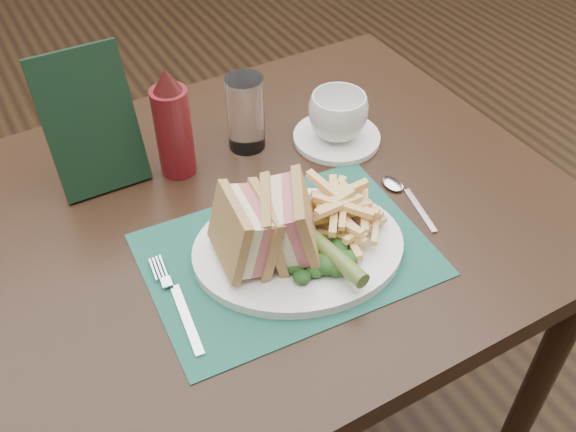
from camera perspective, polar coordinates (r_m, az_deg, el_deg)
The scene contains 16 objects.
floor at distance 1.86m, azimuth -8.59°, elevation -7.09°, with size 7.00×7.00×0.00m, color black.
table_main at distance 1.27m, azimuth -1.27°, elevation -11.32°, with size 0.90×0.75×0.75m, color black, non-canonical shape.
placemat at distance 0.91m, azimuth -0.07°, elevation -3.44°, with size 0.39×0.28×0.00m, color #195245.
plate at distance 0.91m, azimuth 0.94°, elevation -2.86°, with size 0.30×0.24×0.01m, color white, non-canonical shape.
sandwich_half_a at distance 0.84m, azimuth -5.23°, elevation -1.68°, with size 0.06×0.10×0.09m, color tan, non-canonical shape.
sandwich_half_b at distance 0.86m, azimuth -1.20°, elevation -0.47°, with size 0.06×0.11×0.10m, color tan, non-canonical shape.
kale_garnish at distance 0.86m, azimuth 2.87°, elevation -3.95°, with size 0.11×0.08×0.03m, color #173C16, non-canonical shape.
pickle_spear at distance 0.86m, azimuth 4.06°, elevation -3.50°, with size 0.02×0.02×0.12m, color #4E6827.
fries_pile at distance 0.92m, azimuth 4.92°, elevation 0.86°, with size 0.18×0.20×0.06m, color #F9CC7C, non-canonical shape.
fork at distance 0.86m, azimuth -9.81°, elevation -7.47°, with size 0.03×0.17×0.01m, color silver, non-canonical shape.
spoon at distance 1.01m, azimuth 10.81°, elevation 1.47°, with size 0.03×0.15×0.01m, color silver, non-canonical shape.
saucer at distance 1.12m, azimuth 4.34°, elevation 6.97°, with size 0.15×0.15×0.01m, color white.
coffee_cup at distance 1.09m, azimuth 4.46°, elevation 8.86°, with size 0.10×0.10×0.08m, color white.
drinking_glass at distance 1.07m, azimuth -3.79°, elevation 9.10°, with size 0.06×0.06×0.13m, color white.
ketchup_bottle at distance 1.01m, azimuth -10.23°, elevation 8.17°, with size 0.06×0.06×0.19m, color #590F14, non-canonical shape.
check_presenter at distance 1.01m, azimuth -17.14°, elevation 7.94°, with size 0.14×0.01×0.22m, color black.
Camera 1 is at (-0.34, -1.16, 1.41)m, focal length 40.00 mm.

